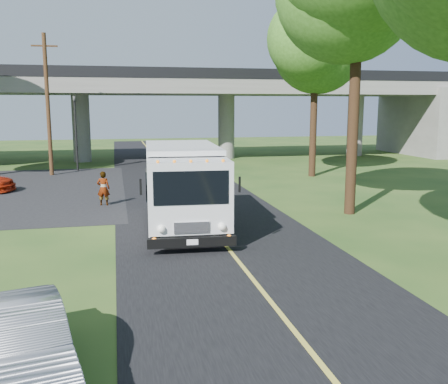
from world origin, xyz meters
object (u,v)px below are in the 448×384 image
object	(u,v)px
traffic_signal	(76,125)
utility_pole	(48,104)
step_van	(183,184)
tree_right_far	(320,43)
pedestrian	(103,189)
silver_sedan	(20,346)

from	to	relation	value
traffic_signal	utility_pole	bearing A→B (deg)	-126.87
utility_pole	step_van	distance (m)	17.48
tree_right_far	step_van	xyz separation A→B (m)	(-10.20, -11.80, -6.65)
traffic_signal	step_van	world-z (taller)	traffic_signal
pedestrian	utility_pole	bearing A→B (deg)	-61.37
traffic_signal	pedestrian	bearing A→B (deg)	-81.21
utility_pole	step_van	size ratio (longest dim) A/B	1.22
step_van	pedestrian	bearing A→B (deg)	124.77
utility_pole	tree_right_far	xyz separation A→B (m)	(16.71, -4.16, 3.71)
tree_right_far	pedestrian	xyz separation A→B (m)	(-13.19, -6.89, -7.51)
tree_right_far	silver_sedan	bearing A→B (deg)	-123.09
utility_pole	silver_sedan	world-z (taller)	utility_pole
pedestrian	tree_right_far	bearing A→B (deg)	-141.45
traffic_signal	pedestrian	world-z (taller)	traffic_signal
tree_right_far	pedestrian	bearing A→B (deg)	-152.42
step_van	traffic_signal	bearing A→B (deg)	109.02
silver_sedan	pedestrian	world-z (taller)	pedestrian
traffic_signal	silver_sedan	bearing A→B (deg)	-87.98
step_van	tree_right_far	bearing A→B (deg)	52.60
pedestrian	silver_sedan	bearing A→B (deg)	97.02
tree_right_far	step_van	bearing A→B (deg)	-130.85
utility_pole	tree_right_far	world-z (taller)	tree_right_far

